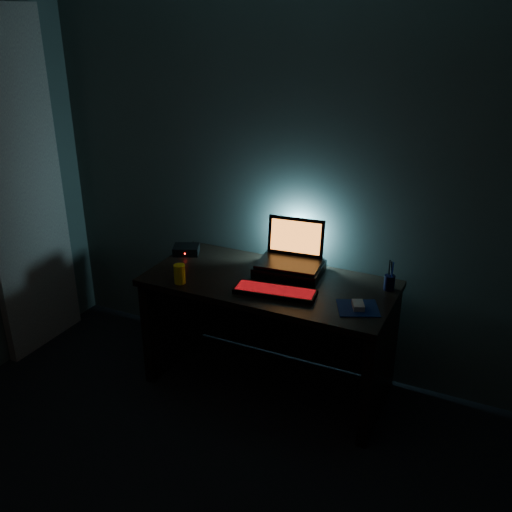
# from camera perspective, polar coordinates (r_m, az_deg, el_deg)

# --- Properties ---
(room) EXTENTS (3.50, 4.00, 2.50)m
(room) POSITION_cam_1_polar(r_m,az_deg,el_deg) (2.01, -18.03, -7.57)
(room) COLOR black
(room) RESTS_ON ground
(desk) EXTENTS (1.50, 0.70, 0.75)m
(desk) POSITION_cam_1_polar(r_m,az_deg,el_deg) (3.60, 1.63, -5.83)
(desk) COLOR black
(desk) RESTS_ON ground
(curtain) EXTENTS (0.06, 0.65, 2.30)m
(curtain) POSITION_cam_1_polar(r_m,az_deg,el_deg) (4.11, -22.27, 6.11)
(curtain) COLOR beige
(curtain) RESTS_ON ground
(riser) EXTENTS (0.43, 0.34, 0.06)m
(riser) POSITION_cam_1_polar(r_m,az_deg,el_deg) (3.52, 3.35, -1.30)
(riser) COLOR black
(riser) RESTS_ON desk
(laptop) EXTENTS (0.40, 0.32, 0.26)m
(laptop) POSITION_cam_1_polar(r_m,az_deg,el_deg) (3.53, 3.62, 0.36)
(laptop) COLOR black
(laptop) RESTS_ON riser
(keyboard) EXTENTS (0.49, 0.21, 0.03)m
(keyboard) POSITION_cam_1_polar(r_m,az_deg,el_deg) (3.28, 1.92, -3.57)
(keyboard) COLOR black
(keyboard) RESTS_ON desk
(mousepad) EXTENTS (0.28, 0.27, 0.00)m
(mousepad) POSITION_cam_1_polar(r_m,az_deg,el_deg) (3.17, 10.16, -5.14)
(mousepad) COLOR #0B1D50
(mousepad) RESTS_ON desk
(mouse) EXTENTS (0.09, 0.11, 0.03)m
(mouse) POSITION_cam_1_polar(r_m,az_deg,el_deg) (3.17, 10.18, -4.88)
(mouse) COLOR gray
(mouse) RESTS_ON mousepad
(pen_cup) EXTENTS (0.08, 0.08, 0.09)m
(pen_cup) POSITION_cam_1_polar(r_m,az_deg,el_deg) (3.40, 13.19, -2.61)
(pen_cup) COLOR black
(pen_cup) RESTS_ON desk
(juice_glass) EXTENTS (0.09, 0.09, 0.12)m
(juice_glass) POSITION_cam_1_polar(r_m,az_deg,el_deg) (3.41, -7.65, -1.79)
(juice_glass) COLOR yellow
(juice_glass) RESTS_ON desk
(router) EXTENTS (0.21, 0.19, 0.06)m
(router) POSITION_cam_1_polar(r_m,az_deg,el_deg) (3.83, -6.99, 0.62)
(router) COLOR black
(router) RESTS_ON desk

